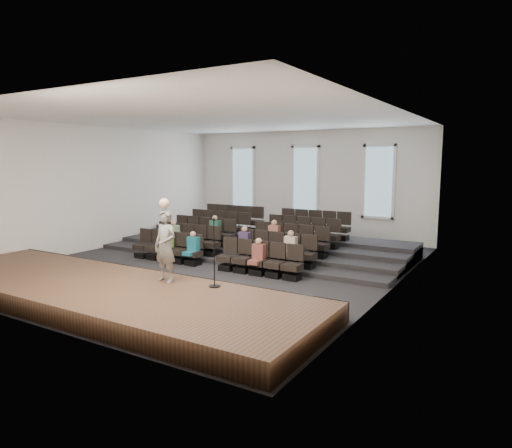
{
  "coord_description": "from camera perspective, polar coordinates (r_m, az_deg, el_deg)",
  "views": [
    {
      "loc": [
        9.18,
        -12.75,
        3.61
      ],
      "look_at": [
        1.18,
        0.5,
        1.45
      ],
      "focal_mm": 32.0,
      "sensor_mm": 36.0,
      "label": 1
    }
  ],
  "objects": [
    {
      "name": "ground",
      "position": [
        16.12,
        -4.53,
        -5.03
      ],
      "size": [
        14.0,
        14.0,
        0.0
      ],
      "primitive_type": "plane",
      "color": "black",
      "rests_on": "ground"
    },
    {
      "name": "ceiling",
      "position": [
        15.77,
        -4.73,
        13.0
      ],
      "size": [
        12.0,
        14.0,
        0.02
      ],
      "primitive_type": "cube",
      "color": "white",
      "rests_on": "ground"
    },
    {
      "name": "wall_back",
      "position": [
        21.83,
        6.23,
        4.97
      ],
      "size": [
        12.0,
        0.04,
        5.0
      ],
      "primitive_type": "cube",
      "color": "white",
      "rests_on": "ground"
    },
    {
      "name": "wall_front",
      "position": [
        10.88,
        -26.76,
        1.24
      ],
      "size": [
        12.0,
        0.04,
        5.0
      ],
      "primitive_type": "cube",
      "color": "white",
      "rests_on": "ground"
    },
    {
      "name": "wall_left",
      "position": [
        19.87,
        -18.91,
        4.31
      ],
      "size": [
        0.04,
        14.0,
        5.0
      ],
      "primitive_type": "cube",
      "color": "white",
      "rests_on": "ground"
    },
    {
      "name": "wall_right",
      "position": [
        13.18,
        17.16,
        2.76
      ],
      "size": [
        0.04,
        14.0,
        5.0
      ],
      "primitive_type": "cube",
      "color": "white",
      "rests_on": "ground"
    },
    {
      "name": "stage",
      "position": [
        12.41,
        -18.53,
        -8.18
      ],
      "size": [
        11.8,
        3.6,
        0.5
      ],
      "primitive_type": "cube",
      "color": "#4F3522",
      "rests_on": "ground"
    },
    {
      "name": "stage_lip",
      "position": [
        13.58,
        -12.81,
        -6.59
      ],
      "size": [
        11.8,
        0.06,
        0.52
      ],
      "primitive_type": "cube",
      "color": "black",
      "rests_on": "ground"
    },
    {
      "name": "risers",
      "position": [
        18.69,
        1.14,
        -2.59
      ],
      "size": [
        11.8,
        4.8,
        0.6
      ],
      "color": "black",
      "rests_on": "ground"
    },
    {
      "name": "seating_rows",
      "position": [
        17.24,
        -1.57,
        -1.85
      ],
      "size": [
        6.8,
        4.7,
        1.67
      ],
      "color": "black",
      "rests_on": "ground"
    },
    {
      "name": "windows",
      "position": [
        21.75,
        6.16,
        5.49
      ],
      "size": [
        8.44,
        0.1,
        3.24
      ],
      "color": "white",
      "rests_on": "wall_back"
    },
    {
      "name": "audience",
      "position": [
        16.22,
        -3.9,
        -2.02
      ],
      "size": [
        5.45,
        2.64,
        1.1
      ],
      "color": "#73AF46",
      "rests_on": "seating_rows"
    },
    {
      "name": "speaker",
      "position": [
        11.94,
        -11.26,
        -2.71
      ],
      "size": [
        0.71,
        0.49,
        1.87
      ],
      "primitive_type": "imported",
      "rotation": [
        0.0,
        0.0,
        -0.06
      ],
      "color": "slate",
      "rests_on": "stage"
    },
    {
      "name": "mic_stand",
      "position": [
        11.36,
        -5.23,
        -5.31
      ],
      "size": [
        0.29,
        0.29,
        1.72
      ],
      "color": "black",
      "rests_on": "stage"
    }
  ]
}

